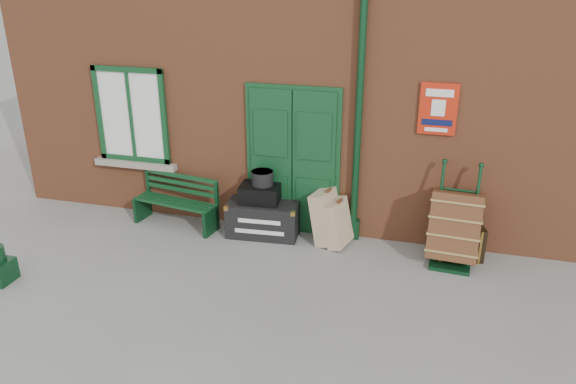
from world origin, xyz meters
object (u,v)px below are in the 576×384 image
(bench, at_px, (177,200))
(dark_trunk, at_px, (456,241))
(porter_trolley, at_px, (455,227))
(houdini_trunk, at_px, (264,218))

(bench, xyz_separation_m, dark_trunk, (4.23, 0.06, -0.17))
(porter_trolley, bearing_deg, houdini_trunk, -178.66)
(houdini_trunk, distance_m, porter_trolley, 2.78)
(dark_trunk, bearing_deg, houdini_trunk, 165.30)
(bench, height_order, porter_trolley, porter_trolley)
(porter_trolley, bearing_deg, bench, -177.37)
(houdini_trunk, bearing_deg, porter_trolley, -6.84)
(houdini_trunk, relative_size, porter_trolley, 0.77)
(houdini_trunk, bearing_deg, bench, 176.99)
(houdini_trunk, xyz_separation_m, porter_trolley, (2.77, -0.12, 0.27))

